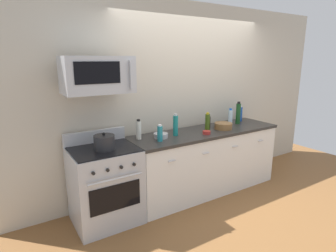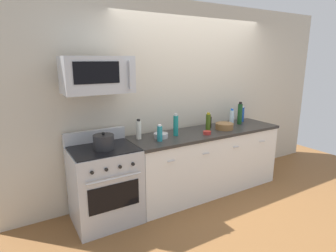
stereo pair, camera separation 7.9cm
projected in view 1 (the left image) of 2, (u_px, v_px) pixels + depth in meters
The scene contains 17 objects.
ground_plane at pixel (204, 189), 4.16m from camera, with size 6.47×6.47×0.00m, color brown.
back_wall at pixel (190, 97), 4.18m from camera, with size 5.39×0.10×2.70m, color beige.
counter_unit at pixel (205, 161), 4.05m from camera, with size 2.30×0.66×0.92m.
range_oven at pixel (105, 185), 3.27m from camera, with size 0.76×0.69×1.07m.
microwave at pixel (97, 75), 3.00m from camera, with size 0.74×0.44×0.40m.
bottle_soy_sauce_dark at pixel (209, 122), 4.11m from camera, with size 0.05×0.05×0.18m.
bottle_dish_soap at pixel (160, 133), 3.42m from camera, with size 0.07×0.07×0.21m.
bottle_vinegar_white at pixel (139, 130), 3.50m from camera, with size 0.07×0.07×0.26m.
bottle_wine_green at pixel (238, 113), 4.33m from camera, with size 0.07×0.07×0.35m.
bottle_water_clear at pixel (230, 118), 4.21m from camera, with size 0.07×0.07×0.27m.
bottle_soda_blue at pixel (240, 114), 4.52m from camera, with size 0.06×0.06×0.26m.
bottle_olive_oil at pixel (207, 122), 3.88m from camera, with size 0.07×0.07×0.27m.
bottle_sparkling_teal at pixel (175, 125), 3.66m from camera, with size 0.07×0.07×0.30m.
bowl_steel_prep at pixel (161, 135), 3.58m from camera, with size 0.19×0.19×0.06m.
bowl_red_small at pixel (207, 132), 3.76m from camera, with size 0.11×0.11×0.04m.
bowl_wooden_salad at pixel (223, 126), 4.03m from camera, with size 0.26×0.26×0.09m.
stockpot at pixel (104, 142), 3.10m from camera, with size 0.23×0.23×0.20m.
Camera 1 is at (-2.50, -2.94, 1.92)m, focal length 29.51 mm.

